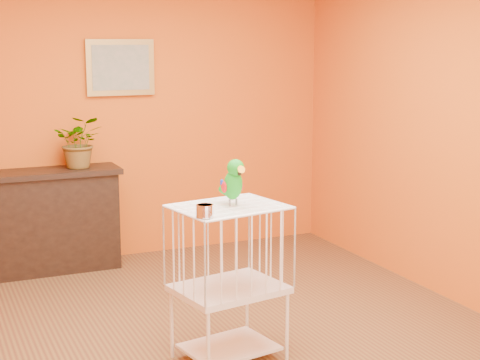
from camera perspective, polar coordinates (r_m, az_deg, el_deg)
name	(u,v)px	position (r m, az deg, el deg)	size (l,w,h in m)	color
ground	(214,342)	(5.03, -2.03, -12.47)	(4.50, 4.50, 0.00)	brown
room_shell	(212,105)	(4.64, -2.16, 5.82)	(4.50, 4.50, 4.50)	#C85512
console_cabinet	(51,221)	(6.59, -14.48, -3.07)	(1.21, 0.43, 0.90)	black
potted_plant	(80,148)	(6.51, -12.27, 2.44)	(0.41, 0.46, 0.36)	#26722D
framed_picture	(120,67)	(6.74, -9.26, 8.61)	(0.62, 0.04, 0.50)	olive
birdcage	(229,281)	(4.60, -0.86, -7.84)	(0.72, 0.60, 0.99)	silver
feed_cup	(205,211)	(4.18, -2.75, -2.39)	(0.10, 0.10, 0.07)	silver
parrot	(233,182)	(4.46, -0.54, -0.13)	(0.15, 0.26, 0.29)	#59544C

